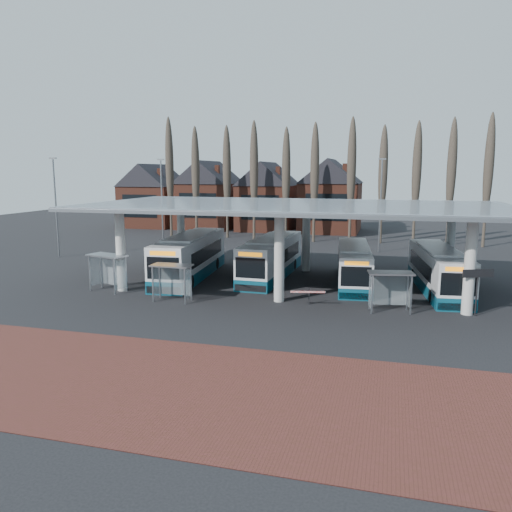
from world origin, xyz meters
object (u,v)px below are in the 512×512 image
(shelter_1, at_px, (173,274))
(bus_1, at_px, (272,258))
(shelter_2, at_px, (390,283))
(bus_3, at_px, (438,270))
(shelter_0, at_px, (109,264))
(bus_0, at_px, (191,257))
(bus_2, at_px, (353,265))

(shelter_1, bearing_deg, bus_1, 63.69)
(bus_1, bearing_deg, shelter_2, -39.54)
(bus_3, distance_m, shelter_0, 24.48)
(bus_1, xyz_separation_m, bus_3, (13.12, -1.68, -0.05))
(shelter_0, bearing_deg, bus_3, 29.95)
(shelter_2, bearing_deg, bus_0, 148.20)
(bus_1, xyz_separation_m, shelter_1, (-4.70, -9.56, 0.26))
(bus_0, distance_m, shelter_0, 7.32)
(bus_2, height_order, shelter_0, bus_2)
(bus_3, bearing_deg, shelter_1, -163.24)
(bus_1, height_order, shelter_2, bus_1)
(bus_2, relative_size, bus_3, 0.94)
(bus_0, bearing_deg, shelter_0, -128.04)
(bus_0, bearing_deg, bus_1, 11.16)
(bus_1, bearing_deg, shelter_0, -140.96)
(bus_0, height_order, bus_1, bus_0)
(bus_3, bearing_deg, bus_0, 173.68)
(bus_1, bearing_deg, bus_0, -162.08)
(bus_1, xyz_separation_m, shelter_0, (-10.50, -8.10, 0.41))
(bus_2, relative_size, shelter_1, 4.10)
(bus_0, relative_size, shelter_0, 4.08)
(bus_0, bearing_deg, bus_3, -4.61)
(shelter_1, distance_m, shelter_2, 14.44)
(bus_1, distance_m, bus_3, 13.23)
(bus_0, height_order, shelter_2, bus_0)
(bus_0, relative_size, shelter_1, 4.80)
(bus_1, height_order, shelter_1, bus_1)
(bus_2, height_order, shelter_1, bus_2)
(bus_3, relative_size, shelter_0, 3.69)
(shelter_2, bearing_deg, shelter_0, 169.01)
(bus_3, height_order, shelter_2, bus_3)
(shelter_1, bearing_deg, bus_2, 37.03)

